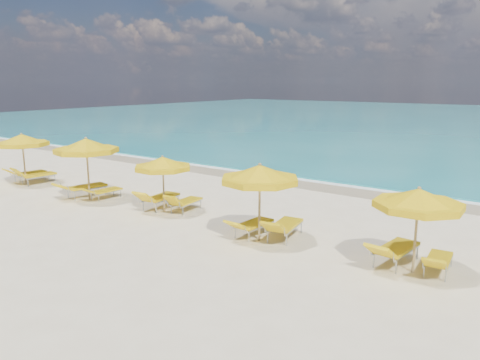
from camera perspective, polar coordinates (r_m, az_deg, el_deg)
The scene contains 20 objects.
ground_plane at distance 15.75m, azimuth -3.23°, elevation -5.20°, with size 120.00×120.00×0.00m, color beige.
ocean at distance 60.56m, azimuth 27.04°, elevation 6.29°, with size 120.00×80.00×0.30m, color #15777B.
wet_sand_band at distance 21.79m, azimuth 9.17°, elevation -0.48°, with size 120.00×2.60×0.01m, color tan.
foam_line at distance 22.49m, azimuth 10.10°, elevation -0.12°, with size 120.00×1.20×0.03m, color white.
whitecap_near at distance 32.91m, azimuth 7.47°, elevation 3.77°, with size 14.00×0.36×0.05m, color white.
umbrella_1 at distance 23.36m, azimuth -25.04°, elevation 4.39°, with size 2.55×2.55×2.36m.
umbrella_2 at distance 19.25m, azimuth -18.24°, elevation 3.93°, with size 2.84×2.84×2.52m.
umbrella_3 at distance 16.79m, azimuth -9.40°, elevation 1.96°, with size 2.64×2.64×2.07m.
umbrella_4 at distance 13.50m, azimuth 2.42°, elevation 0.66°, with size 2.72×2.72×2.34m.
umbrella_5 at distance 12.01m, azimuth 20.93°, elevation -2.23°, with size 2.86×2.86×2.19m.
lounger_1_left at distance 24.32m, azimuth -24.31°, elevation 0.43°, with size 0.87×1.93×0.74m.
lounger_1_right at distance 23.47m, azimuth -23.43°, elevation 0.17°, with size 0.81×1.95×0.89m.
lounger_2_left at distance 20.12m, azimuth -18.31°, elevation -1.27°, with size 1.01×2.17×0.75m.
lounger_2_right at distance 19.54m, azimuth -16.09°, elevation -1.66°, with size 0.60×1.70×0.61m.
lounger_3_left at distance 17.64m, azimuth -9.70°, elevation -2.64°, with size 0.88×2.06×0.87m.
lounger_3_right at distance 17.13m, azimuth -6.64°, elevation -3.10°, with size 0.76×1.74×0.80m.
lounger_4_left at distance 14.38m, azimuth 1.57°, elevation -5.96°, with size 0.66×1.84×0.72m.
lounger_4_right at distance 14.17m, azimuth 5.44°, elevation -6.18°, with size 0.98×2.06×0.85m.
lounger_5_left at distance 12.87m, azimuth 18.40°, elevation -8.66°, with size 0.87×2.08×0.84m.
lounger_5_right at distance 12.69m, azimuth 22.99°, elevation -9.53°, with size 0.69×1.69×0.70m.
Camera 1 is at (9.55, -11.62, 4.65)m, focal length 35.00 mm.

